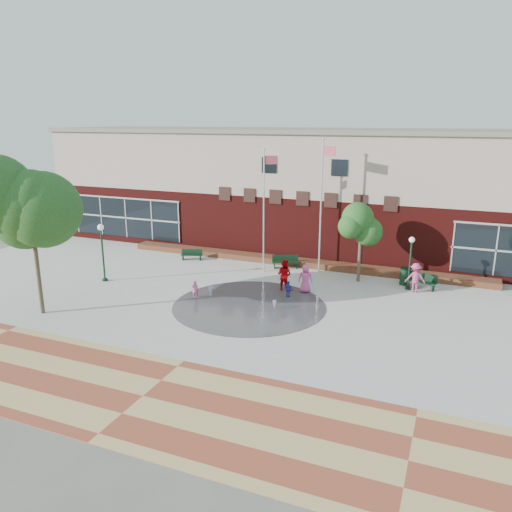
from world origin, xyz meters
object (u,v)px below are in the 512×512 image
at_px(tree_big_left, 30,208).
at_px(child_splash, 195,289).
at_px(trash_can, 405,276).
at_px(flagpole_left, 264,205).
at_px(bench_left, 192,257).
at_px(flagpole_right, 322,199).

relative_size(tree_big_left, child_splash, 7.71).
bearing_deg(tree_big_left, child_splash, 39.13).
bearing_deg(tree_big_left, trash_can, 35.32).
bearing_deg(flagpole_left, tree_big_left, -148.29).
bearing_deg(bench_left, flagpole_left, -24.92).
distance_m(flagpole_left, bench_left, 7.34).
relative_size(flagpole_left, tree_big_left, 1.03).
xyz_separation_m(flagpole_right, child_splash, (-5.22, -7.62, -4.40)).
height_order(flagpole_right, child_splash, flagpole_right).
height_order(trash_can, tree_big_left, tree_big_left).
height_order(tree_big_left, child_splash, tree_big_left).
bearing_deg(child_splash, flagpole_left, -122.46).
xyz_separation_m(flagpole_left, trash_can, (9.04, 0.78, -3.97)).
bearing_deg(flagpole_right, trash_can, 17.10).
relative_size(flagpole_left, flagpole_right, 0.92).
bearing_deg(trash_can, child_splash, -147.09).
relative_size(flagpole_left, child_splash, 7.92).
xyz_separation_m(trash_can, tree_big_left, (-17.15, -12.15, 5.10)).
xyz_separation_m(flagpole_right, bench_left, (-9.37, -0.73, -4.67)).
height_order(flagpole_left, child_splash, flagpole_left).
bearing_deg(bench_left, child_splash, -77.47).
distance_m(trash_can, tree_big_left, 21.63).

